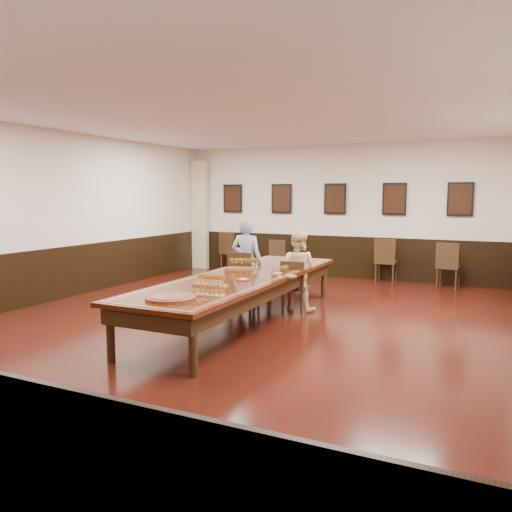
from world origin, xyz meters
The scene contains 23 objects.
floor centered at (0.00, 0.00, -0.01)m, with size 8.00×10.00×0.02m, color black.
ceiling centered at (0.00, 0.00, 3.21)m, with size 8.00×10.00×0.02m, color white.
wall_back centered at (0.00, 5.01, 1.60)m, with size 8.00×0.02×3.20m, color silver.
wall_left centered at (-4.01, 0.00, 1.60)m, with size 0.02×10.00×3.20m, color silver.
chair_man centered at (-0.51, 1.08, 0.50)m, with size 0.47×0.51×1.00m, color #2F1E15, non-canonical shape.
chair_woman centered at (0.46, 1.11, 0.44)m, with size 0.41×0.45×0.89m, color #2F1E15, non-canonical shape.
spare_chair_a centered at (-2.75, 4.76, 0.51)m, with size 0.48×0.52×1.02m, color #2F1E15, non-canonical shape.
spare_chair_b centered at (-1.28, 4.54, 0.45)m, with size 0.42×0.46×0.90m, color #2F1E15, non-canonical shape.
spare_chair_c centered at (1.31, 4.70, 0.51)m, with size 0.47×0.52×1.01m, color #2F1E15, non-canonical shape.
spare_chair_d centered at (2.66, 4.55, 0.49)m, with size 0.46×0.51×0.99m, color #2F1E15, non-canonical shape.
person_man centered at (-0.51, 1.18, 0.80)m, with size 0.58×0.38×1.59m, color #4978B8.
person_woman centered at (0.46, 1.20, 0.69)m, with size 0.69×0.53×1.38m, color #F5DD99.
pink_phone centered at (0.60, 0.11, 0.76)m, with size 0.07×0.14×0.01m, color #FB53BE.
curtain centered at (-3.75, 4.82, 1.45)m, with size 0.45×0.18×2.90m, color beige.
wainscoting centered at (0.00, 0.00, 0.50)m, with size 8.00×10.00×1.00m.
conference_table centered at (0.00, 0.00, 0.61)m, with size 1.40×5.00×0.76m.
posters centered at (0.00, 4.94, 1.90)m, with size 6.14×0.04×0.74m.
flight_a centered at (-0.30, 0.63, 0.84)m, with size 0.51×0.34×0.19m.
flight_b centered at (0.60, 0.25, 0.83)m, with size 0.44×0.31×0.16m.
flight_c centered at (0.03, -0.98, 0.83)m, with size 0.45×0.15×0.17m.
flight_d centered at (0.33, -1.59, 0.82)m, with size 0.43×0.17×0.16m.
red_plate_grp centered at (0.22, -0.40, 0.76)m, with size 0.21×0.21×0.03m.
carved_platter centered at (0.05, -1.96, 0.77)m, with size 0.71×0.71×0.05m.
Camera 1 is at (3.47, -6.79, 1.99)m, focal length 35.00 mm.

